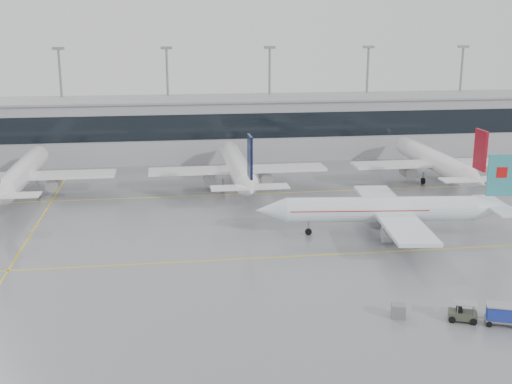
{
  "coord_description": "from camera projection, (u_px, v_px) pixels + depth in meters",
  "views": [
    {
      "loc": [
        -11.89,
        -70.93,
        26.7
      ],
      "look_at": [
        0.0,
        12.0,
        5.0
      ],
      "focal_mm": 45.0,
      "sensor_mm": 36.0,
      "label": 1
    }
  ],
  "objects": [
    {
      "name": "taxi_line_cross",
      "position": [
        33.0,
        230.0,
        86.55
      ],
      "size": [
        0.25,
        60.0,
        0.01
      ],
      "primitive_type": "cube",
      "color": "yellow",
      "rests_on": "ground"
    },
    {
      "name": "ground",
      "position": [
        270.0,
        258.0,
        76.3
      ],
      "size": [
        320.0,
        320.0,
        0.0
      ],
      "primitive_type": "plane",
      "color": "gray",
      "rests_on": "ground"
    },
    {
      "name": "parked_jet_b",
      "position": [
        21.0,
        174.0,
        102.85
      ],
      "size": [
        29.64,
        36.96,
        11.72
      ],
      "rotation": [
        0.0,
        0.0,
        1.57
      ],
      "color": "white",
      "rests_on": "ground"
    },
    {
      "name": "parked_jet_d",
      "position": [
        436.0,
        161.0,
        112.46
      ],
      "size": [
        29.64,
        36.96,
        11.72
      ],
      "rotation": [
        0.0,
        0.0,
        1.57
      ],
      "color": "white",
      "rests_on": "ground"
    },
    {
      "name": "terminal_roof",
      "position": [
        222.0,
        99.0,
        132.65
      ],
      "size": [
        182.0,
        16.0,
        0.4
      ],
      "primitive_type": "cube",
      "color": "gray",
      "rests_on": "ground"
    },
    {
      "name": "baggage_cart",
      "position": [
        504.0,
        313.0,
        58.85
      ],
      "size": [
        3.59,
        2.79,
        1.97
      ],
      "rotation": [
        0.0,
        0.0,
        -0.37
      ],
      "color": "gray",
      "rests_on": "ground"
    },
    {
      "name": "parked_jet_c",
      "position": [
        238.0,
        167.0,
        107.65
      ],
      "size": [
        29.64,
        36.96,
        11.72
      ],
      "rotation": [
        0.0,
        0.0,
        1.57
      ],
      "color": "white",
      "rests_on": "ground"
    },
    {
      "name": "baggage_tug",
      "position": [
        463.0,
        314.0,
        59.77
      ],
      "size": [
        3.87,
        2.41,
        1.86
      ],
      "rotation": [
        0.0,
        0.0,
        -0.37
      ],
      "color": "#393F32",
      "rests_on": "ground"
    },
    {
      "name": "taxi_line_north",
      "position": [
        240.0,
        194.0,
        105.05
      ],
      "size": [
        120.0,
        0.25,
        0.01
      ],
      "primitive_type": "cube",
      "color": "yellow",
      "rests_on": "ground"
    },
    {
      "name": "light_masts",
      "position": [
        219.0,
        90.0,
        138.12
      ],
      "size": [
        156.4,
        1.0,
        22.6
      ],
      "color": "gray",
      "rests_on": "ground"
    },
    {
      "name": "gse_unit",
      "position": [
        398.0,
        311.0,
        60.49
      ],
      "size": [
        1.6,
        1.53,
        1.31
      ],
      "primitive_type": "cube",
      "rotation": [
        0.0,
        0.0,
        -0.28
      ],
      "color": "slate",
      "rests_on": "ground"
    },
    {
      "name": "terminal_glass",
      "position": [
        226.0,
        127.0,
        126.6
      ],
      "size": [
        180.0,
        0.2,
        5.0
      ],
      "primitive_type": "cube",
      "color": "black",
      "rests_on": "ground"
    },
    {
      "name": "taxi_line_main",
      "position": [
        270.0,
        258.0,
        76.3
      ],
      "size": [
        120.0,
        0.25,
        0.01
      ],
      "primitive_type": "cube",
      "color": "yellow",
      "rests_on": "ground"
    },
    {
      "name": "terminal",
      "position": [
        222.0,
        128.0,
        134.21
      ],
      "size": [
        180.0,
        15.0,
        12.0
      ],
      "primitive_type": "cube",
      "color": "#99999D",
      "rests_on": "ground"
    },
    {
      "name": "air_canada_jet",
      "position": [
        390.0,
        210.0,
        84.12
      ],
      "size": [
        34.63,
        27.33,
        10.65
      ],
      "rotation": [
        0.0,
        0.0,
        3.04
      ],
      "color": "white",
      "rests_on": "ground"
    }
  ]
}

